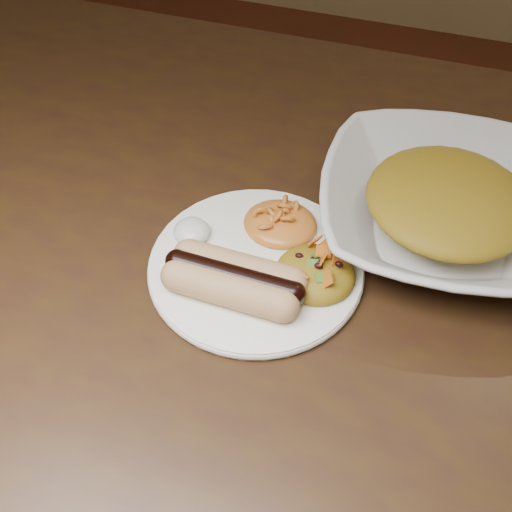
% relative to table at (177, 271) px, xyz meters
% --- Properties ---
extents(floor, '(4.00, 4.00, 0.00)m').
position_rel_table_xyz_m(floor, '(0.00, 0.00, -0.66)').
color(floor, maroon).
rests_on(floor, ground).
extents(table, '(1.60, 0.90, 0.75)m').
position_rel_table_xyz_m(table, '(0.00, 0.00, 0.00)').
color(table, '#33210C').
rests_on(table, floor).
extents(plate, '(0.28, 0.28, 0.01)m').
position_rel_table_xyz_m(plate, '(0.12, -0.04, 0.10)').
color(plate, white).
rests_on(plate, table).
extents(hotdog, '(0.12, 0.07, 0.03)m').
position_rel_table_xyz_m(hotdog, '(0.11, -0.08, 0.12)').
color(hotdog, tan).
rests_on(hotdog, plate).
extents(mac_and_cheese, '(0.11, 0.10, 0.03)m').
position_rel_table_xyz_m(mac_and_cheese, '(0.13, 0.02, 0.12)').
color(mac_and_cheese, orange).
rests_on(mac_and_cheese, plate).
extents(sour_cream, '(0.05, 0.05, 0.02)m').
position_rel_table_xyz_m(sour_cream, '(0.04, -0.03, 0.12)').
color(sour_cream, silver).
rests_on(sour_cream, plate).
extents(taco_salad, '(0.08, 0.08, 0.04)m').
position_rel_table_xyz_m(taco_salad, '(0.18, -0.04, 0.12)').
color(taco_salad, '#C2500E').
rests_on(taco_salad, plate).
extents(serving_bowl, '(0.31, 0.31, 0.07)m').
position_rel_table_xyz_m(serving_bowl, '(0.30, 0.08, 0.13)').
color(serving_bowl, silver).
rests_on(serving_bowl, table).
extents(bowl_filling, '(0.18, 0.18, 0.04)m').
position_rel_table_xyz_m(bowl_filling, '(0.30, 0.08, 0.14)').
color(bowl_filling, '#C2500E').
rests_on(bowl_filling, serving_bowl).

